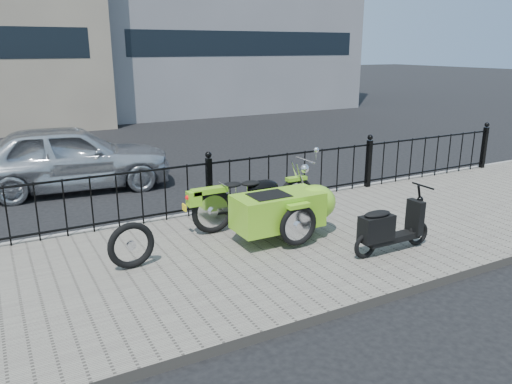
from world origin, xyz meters
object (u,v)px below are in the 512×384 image
motorcycle_sidecar (283,206)px  sedan_car (70,157)px  scooter (388,229)px  spare_tire (131,245)px

motorcycle_sidecar → sedan_car: 5.18m
scooter → spare_tire: (-3.24, 1.19, -0.04)m
motorcycle_sidecar → sedan_car: bearing=116.5°
spare_tire → sedan_car: bearing=90.1°
scooter → sedan_car: sedan_car is taller
spare_tire → sedan_car: size_ratio=0.15×
scooter → sedan_car: bearing=118.9°
motorcycle_sidecar → scooter: (0.93, -1.25, -0.12)m
spare_tire → sedan_car: sedan_car is taller
motorcycle_sidecar → scooter: bearing=-53.3°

